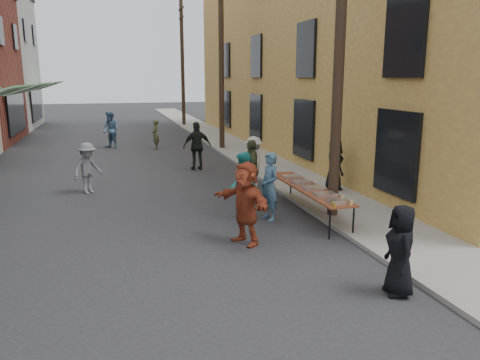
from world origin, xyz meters
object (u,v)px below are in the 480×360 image
utility_pole_far (182,63)px  catering_tray_sausage (338,201)px  guest_front_a (401,250)px  utility_pole_mid (221,56)px  guest_front_c (243,186)px  utility_pole_near (340,34)px  serving_table (308,188)px  server (335,164)px

utility_pole_far → catering_tray_sausage: utility_pole_far is taller
utility_pole_far → guest_front_a: bearing=-91.8°
utility_pole_mid → guest_front_c: (-2.22, -11.48, -3.64)m
utility_pole_near → utility_pole_mid: (0.00, 12.00, 0.00)m
catering_tray_sausage → guest_front_c: guest_front_c is taller
utility_pole_near → guest_front_a: (-0.90, -4.18, -3.74)m
serving_table → guest_front_c: (-1.72, 0.08, 0.14)m
utility_pole_near → utility_pole_far: size_ratio=1.00×
guest_front_c → serving_table: bearing=96.7°
guest_front_a → utility_pole_far: bearing=-168.5°
utility_pole_mid → guest_front_a: 16.63m
utility_pole_near → guest_front_c: size_ratio=5.26×
utility_pole_mid → serving_table: 12.17m
utility_pole_near → utility_pole_far: bearing=90.0°
guest_front_a → server: (2.17, 6.63, 0.13)m
utility_pole_mid → catering_tray_sausage: 13.73m
utility_pole_near → utility_pole_mid: size_ratio=1.00×
utility_pole_mid → serving_table: (-0.50, -11.56, -3.79)m
serving_table → guest_front_a: size_ratio=2.61×
server → utility_pole_near: bearing=154.4°
serving_table → server: size_ratio=2.52×
guest_front_c → guest_front_a: bearing=24.9°
serving_table → guest_front_a: (-0.40, -4.62, 0.05)m
catering_tray_sausage → serving_table: bearing=90.0°
serving_table → server: 2.68m
utility_pole_far → guest_front_c: bearing=-95.4°
utility_pole_mid → utility_pole_far: (0.00, 12.00, 0.00)m
utility_pole_far → catering_tray_sausage: bearing=-91.1°
guest_front_a → utility_pole_near: bearing=-178.8°
utility_pole_far → guest_front_c: size_ratio=5.26×
catering_tray_sausage → server: bearing=64.2°
guest_front_a → guest_front_c: size_ratio=0.89×
utility_pole_far → server: bearing=-86.6°
serving_table → guest_front_c: 1.72m
catering_tray_sausage → guest_front_a: (-0.40, -2.97, -0.03)m
utility_pole_mid → utility_pole_far: bearing=90.0°
guest_front_a → catering_tray_sausage: bearing=-174.3°
guest_front_a → serving_table: bearing=-171.6°
serving_table → guest_front_a: bearing=-94.9°
catering_tray_sausage → server: (1.77, 3.66, 0.10)m
guest_front_c → utility_pole_far: bearing=-176.2°
utility_pole_near → server: 4.54m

